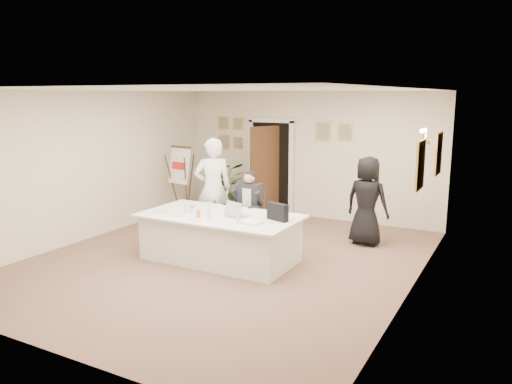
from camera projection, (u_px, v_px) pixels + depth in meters
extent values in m
plane|color=brown|center=(226.00, 260.00, 8.37)|extent=(7.00, 7.00, 0.00)
cube|color=white|center=(224.00, 90.00, 7.83)|extent=(6.00, 7.00, 0.02)
cube|color=white|center=(308.00, 155.00, 11.12)|extent=(6.00, 0.10, 2.80)
cube|color=white|center=(43.00, 227.00, 5.08)|extent=(6.00, 0.10, 2.80)
cube|color=white|center=(91.00, 165.00, 9.50)|extent=(0.10, 7.00, 2.80)
cube|color=white|center=(415.00, 195.00, 6.70)|extent=(0.10, 7.00, 2.80)
cube|color=black|center=(271.00, 168.00, 11.58)|extent=(0.92, 0.06, 2.10)
cube|color=white|center=(251.00, 167.00, 11.80)|extent=(0.10, 0.06, 2.20)
cube|color=white|center=(291.00, 170.00, 11.31)|extent=(0.10, 0.06, 2.20)
cube|color=#3F2A14|center=(265.00, 171.00, 11.20)|extent=(0.33, 0.81, 2.02)
cube|color=white|center=(220.00, 238.00, 8.30)|extent=(2.45, 1.22, 0.75)
cube|color=white|center=(220.00, 216.00, 8.22)|extent=(2.63, 1.40, 0.03)
cube|color=white|center=(180.00, 166.00, 10.86)|extent=(0.57, 0.24, 0.78)
imported|color=white|center=(213.00, 189.00, 9.47)|extent=(0.84, 0.80, 1.93)
imported|color=black|center=(367.00, 201.00, 9.09)|extent=(0.86, 0.62, 1.64)
imported|color=#24541C|center=(222.00, 186.00, 11.85)|extent=(1.40, 1.39, 1.18)
cube|color=black|center=(278.00, 212.00, 7.84)|extent=(0.40, 0.23, 0.27)
cube|color=white|center=(250.00, 222.00, 7.67)|extent=(0.35, 0.27, 0.03)
cylinder|color=white|center=(161.00, 212.00, 8.40)|extent=(0.29, 0.29, 0.01)
cylinder|color=white|center=(179.00, 216.00, 8.14)|extent=(0.22, 0.22, 0.01)
cylinder|color=white|center=(197.00, 220.00, 7.88)|extent=(0.23, 0.23, 0.01)
cylinder|color=silver|center=(185.00, 208.00, 8.39)|extent=(0.07, 0.07, 0.14)
cylinder|color=silver|center=(209.00, 215.00, 7.93)|extent=(0.07, 0.07, 0.14)
cylinder|color=silver|center=(238.00, 219.00, 7.67)|extent=(0.07, 0.07, 0.14)
cylinder|color=silver|center=(209.00, 206.00, 8.52)|extent=(0.07, 0.07, 0.14)
cylinder|color=orange|center=(198.00, 214.00, 7.99)|extent=(0.09, 0.09, 0.13)
cylinder|color=silver|center=(192.00, 210.00, 8.34)|extent=(0.11, 0.11, 0.11)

